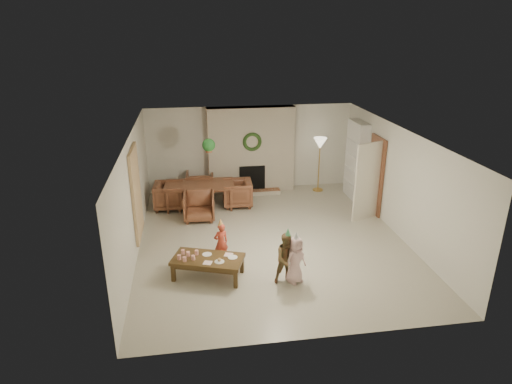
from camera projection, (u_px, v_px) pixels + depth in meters
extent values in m
plane|color=#B7B29E|center=(271.00, 240.00, 10.28)|extent=(7.00, 7.00, 0.00)
plane|color=white|center=(273.00, 134.00, 9.39)|extent=(7.00, 7.00, 0.00)
plane|color=silver|center=(250.00, 148.00, 13.07)|extent=(7.00, 0.00, 7.00)
plane|color=silver|center=(315.00, 270.00, 6.61)|extent=(7.00, 0.00, 7.00)
plane|color=silver|center=(133.00, 197.00, 9.41)|extent=(0.00, 7.00, 7.00)
plane|color=silver|center=(399.00, 182.00, 10.26)|extent=(0.00, 7.00, 7.00)
cube|color=#5D2418|center=(251.00, 150.00, 12.89)|extent=(2.50, 0.40, 2.50)
cube|color=brown|center=(253.00, 192.00, 12.99)|extent=(1.60, 0.30, 0.12)
cube|color=black|center=(252.00, 178.00, 13.01)|extent=(0.75, 0.12, 0.75)
torus|color=#1E3E17|center=(252.00, 142.00, 12.57)|extent=(0.54, 0.10, 0.54)
cylinder|color=gold|center=(318.00, 190.00, 13.33)|extent=(0.30, 0.30, 0.03)
cylinder|color=gold|center=(319.00, 166.00, 13.07)|extent=(0.03, 0.03, 1.45)
cone|color=beige|center=(320.00, 143.00, 12.82)|extent=(0.39, 0.39, 0.32)
cube|color=white|center=(356.00, 160.00, 12.42)|extent=(0.30, 1.00, 2.20)
cube|color=white|center=(354.00, 182.00, 12.65)|extent=(0.30, 0.92, 0.03)
cube|color=white|center=(355.00, 169.00, 12.50)|extent=(0.30, 0.92, 0.03)
cube|color=white|center=(356.00, 155.00, 12.36)|extent=(0.30, 0.92, 0.03)
cube|color=white|center=(357.00, 141.00, 12.22)|extent=(0.30, 0.92, 0.03)
cube|color=#B22030|center=(355.00, 179.00, 12.46)|extent=(0.20, 0.40, 0.24)
cube|color=navy|center=(354.00, 164.00, 12.50)|extent=(0.20, 0.44, 0.24)
cube|color=#A18322|center=(357.00, 152.00, 12.22)|extent=(0.20, 0.36, 0.22)
cube|color=brown|center=(376.00, 175.00, 11.45)|extent=(0.05, 0.86, 2.04)
cube|color=beige|center=(367.00, 182.00, 11.05)|extent=(0.77, 0.32, 2.00)
cube|color=beige|center=(136.00, 193.00, 9.60)|extent=(0.06, 1.20, 2.00)
imported|color=brown|center=(200.00, 196.00, 12.01)|extent=(1.90, 1.12, 0.65)
imported|color=brown|center=(199.00, 206.00, 11.24)|extent=(0.81, 0.83, 0.72)
imported|color=brown|center=(200.00, 184.00, 12.75)|extent=(0.81, 0.83, 0.72)
imported|color=brown|center=(169.00, 196.00, 11.92)|extent=(0.83, 0.81, 0.72)
imported|color=brown|center=(237.00, 193.00, 12.09)|extent=(0.83, 0.81, 0.72)
cylinder|color=tan|center=(208.00, 136.00, 10.72)|extent=(0.01, 0.01, 0.70)
cylinder|color=#964C30|center=(209.00, 150.00, 10.84)|extent=(0.16, 0.16, 0.12)
sphere|color=#1C5422|center=(209.00, 145.00, 10.80)|extent=(0.32, 0.32, 0.32)
cube|color=#4C3619|center=(208.00, 259.00, 8.65)|extent=(1.52, 1.10, 0.06)
cube|color=#4C3619|center=(208.00, 263.00, 8.67)|extent=(1.38, 0.96, 0.08)
cube|color=#4C3619|center=(173.00, 273.00, 8.57)|extent=(0.09, 0.09, 0.36)
cube|color=#4C3619|center=(236.00, 279.00, 8.36)|extent=(0.09, 0.09, 0.36)
cube|color=#4C3619|center=(183.00, 259.00, 9.08)|extent=(0.09, 0.09, 0.36)
cube|color=#4C3619|center=(242.00, 265.00, 8.87)|extent=(0.09, 0.09, 0.36)
cylinder|color=white|center=(179.00, 257.00, 8.56)|extent=(0.09, 0.09, 0.09)
cylinder|color=white|center=(183.00, 252.00, 8.76)|extent=(0.09, 0.09, 0.09)
cylinder|color=white|center=(185.00, 259.00, 8.49)|extent=(0.09, 0.09, 0.09)
cylinder|color=white|center=(188.00, 254.00, 8.69)|extent=(0.09, 0.09, 0.09)
cylinder|color=white|center=(193.00, 258.00, 8.55)|extent=(0.09, 0.09, 0.09)
cylinder|color=white|center=(197.00, 252.00, 8.74)|extent=(0.09, 0.09, 0.09)
cylinder|color=white|center=(207.00, 254.00, 8.76)|extent=(0.24, 0.24, 0.01)
cylinder|color=white|center=(219.00, 262.00, 8.49)|extent=(0.24, 0.24, 0.01)
cylinder|color=white|center=(233.00, 257.00, 8.65)|extent=(0.24, 0.24, 0.01)
sphere|color=tan|center=(219.00, 260.00, 8.48)|extent=(0.09, 0.09, 0.07)
cube|color=#FFBBBC|center=(208.00, 263.00, 8.45)|extent=(0.20, 0.20, 0.01)
cube|color=#FFBBBC|center=(228.00, 255.00, 8.74)|extent=(0.20, 0.20, 0.01)
imported|color=#C53F2A|center=(221.00, 242.00, 9.23)|extent=(0.36, 0.29, 0.85)
cone|color=#ECE34E|center=(220.00, 222.00, 9.06)|extent=(0.12, 0.12, 0.16)
imported|color=brown|center=(287.00, 258.00, 8.43)|extent=(0.53, 0.44, 1.03)
cone|color=#4BB16F|center=(288.00, 232.00, 8.23)|extent=(0.15, 0.15, 0.17)
imported|color=beige|center=(295.00, 260.00, 8.45)|extent=(0.55, 0.49, 0.95)
cone|color=silver|center=(296.00, 236.00, 8.27)|extent=(0.16, 0.16, 0.17)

